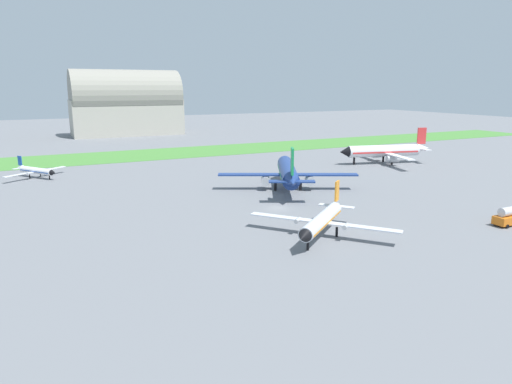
# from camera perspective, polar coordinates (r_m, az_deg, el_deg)

# --- Properties ---
(ground_plane) EXTENTS (600.00, 600.00, 0.00)m
(ground_plane) POSITION_cam_1_polar(r_m,az_deg,el_deg) (90.30, 2.75, -2.02)
(ground_plane) COLOR slate
(grass_taxiway_strip) EXTENTS (360.00, 28.00, 0.08)m
(grass_taxiway_strip) POSITION_cam_1_polar(r_m,az_deg,el_deg) (167.51, -11.30, 4.75)
(grass_taxiway_strip) COLOR #478438
(grass_taxiway_strip) RESTS_ON ground_plane
(airplane_midfield_jet) EXTENTS (29.98, 29.87, 11.44)m
(airplane_midfield_jet) POSITION_cam_1_polar(r_m,az_deg,el_deg) (105.86, 4.00, 2.49)
(airplane_midfield_jet) COLOR navy
(airplane_midfield_jet) RESTS_ON ground_plane
(airplane_parked_jet_far) EXTENTS (30.10, 30.47, 10.92)m
(airplane_parked_jet_far) POSITION_cam_1_polar(r_m,az_deg,el_deg) (147.97, 15.84, 4.96)
(airplane_parked_jet_far) COLOR white
(airplane_parked_jet_far) RESTS_ON ground_plane
(airplane_taxiing_turboprop) EXTENTS (15.28, 13.48, 5.37)m
(airplane_taxiing_turboprop) POSITION_cam_1_polar(r_m,az_deg,el_deg) (133.11, -25.82, 2.44)
(airplane_taxiing_turboprop) COLOR white
(airplane_taxiing_turboprop) RESTS_ON ground_plane
(airplane_foreground_turboprop) EXTENTS (18.00, 20.13, 7.42)m
(airplane_foreground_turboprop) POSITION_cam_1_polar(r_m,az_deg,el_deg) (73.54, 8.30, -3.46)
(airplane_foreground_turboprop) COLOR silver
(airplane_foreground_turboprop) RESTS_ON ground_plane
(fuel_truck_near_gate) EXTENTS (6.50, 2.66, 3.29)m
(fuel_truck_near_gate) POSITION_cam_1_polar(r_m,az_deg,el_deg) (90.51, 29.25, -2.63)
(fuel_truck_near_gate) COLOR orange
(fuel_truck_near_gate) RESTS_ON ground_plane
(hangar_distant) EXTENTS (52.17, 24.20, 31.58)m
(hangar_distant) POSITION_cam_1_polar(r_m,az_deg,el_deg) (237.58, -15.90, 10.54)
(hangar_distant) COLOR #B2AD9E
(hangar_distant) RESTS_ON ground_plane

